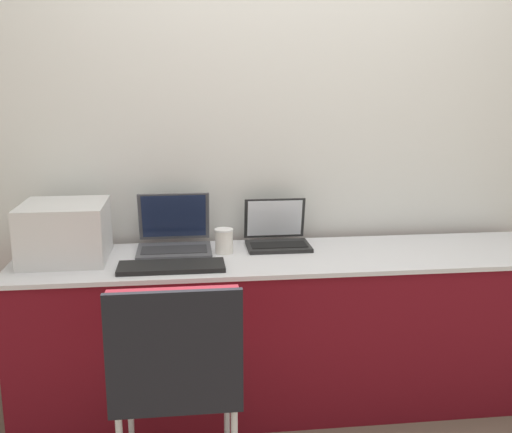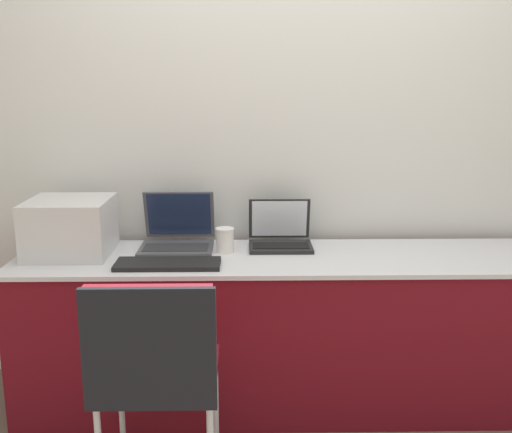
{
  "view_description": "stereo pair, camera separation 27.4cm",
  "coord_description": "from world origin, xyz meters",
  "px_view_note": "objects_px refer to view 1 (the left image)",
  "views": [
    {
      "loc": [
        -0.48,
        -2.34,
        1.52
      ],
      "look_at": [
        -0.16,
        0.31,
        0.91
      ],
      "focal_mm": 42.0,
      "sensor_mm": 36.0,
      "label": 1
    },
    {
      "loc": [
        -0.21,
        -2.36,
        1.52
      ],
      "look_at": [
        -0.16,
        0.31,
        0.91
      ],
      "focal_mm": 42.0,
      "sensor_mm": 36.0,
      "label": 2
    }
  ],
  "objects_px": {
    "external_keyboard": "(171,267)",
    "laptop_left": "(174,238)",
    "printer": "(65,229)",
    "coffee_cup": "(224,241)",
    "laptop_right": "(277,236)",
    "chair": "(176,367)"
  },
  "relations": [
    {
      "from": "external_keyboard",
      "to": "laptop_left",
      "type": "bearing_deg",
      "value": 88.29
    },
    {
      "from": "printer",
      "to": "coffee_cup",
      "type": "xyz_separation_m",
      "value": [
        0.71,
        0.02,
        -0.08
      ]
    },
    {
      "from": "laptop_left",
      "to": "external_keyboard",
      "type": "distance_m",
      "value": 0.31
    },
    {
      "from": "laptop_right",
      "to": "coffee_cup",
      "type": "bearing_deg",
      "value": -159.79
    },
    {
      "from": "chair",
      "to": "external_keyboard",
      "type": "bearing_deg",
      "value": 91.95
    },
    {
      "from": "printer",
      "to": "laptop_right",
      "type": "relative_size",
      "value": 1.22
    },
    {
      "from": "laptop_left",
      "to": "external_keyboard",
      "type": "xyz_separation_m",
      "value": [
        -0.01,
        -0.31,
        -0.05
      ]
    },
    {
      "from": "external_keyboard",
      "to": "coffee_cup",
      "type": "distance_m",
      "value": 0.33
    },
    {
      "from": "laptop_left",
      "to": "laptop_right",
      "type": "height_order",
      "value": "laptop_left"
    },
    {
      "from": "laptop_left",
      "to": "external_keyboard",
      "type": "height_order",
      "value": "laptop_left"
    },
    {
      "from": "coffee_cup",
      "to": "chair",
      "type": "relative_size",
      "value": 0.13
    },
    {
      "from": "coffee_cup",
      "to": "chair",
      "type": "xyz_separation_m",
      "value": [
        -0.22,
        -0.78,
        -0.23
      ]
    },
    {
      "from": "external_keyboard",
      "to": "coffee_cup",
      "type": "relative_size",
      "value": 3.94
    },
    {
      "from": "laptop_left",
      "to": "external_keyboard",
      "type": "bearing_deg",
      "value": -91.71
    },
    {
      "from": "printer",
      "to": "coffee_cup",
      "type": "relative_size",
      "value": 3.19
    },
    {
      "from": "chair",
      "to": "laptop_left",
      "type": "bearing_deg",
      "value": 90.66
    },
    {
      "from": "laptop_left",
      "to": "laptop_right",
      "type": "relative_size",
      "value": 1.14
    },
    {
      "from": "laptop_left",
      "to": "laptop_right",
      "type": "bearing_deg",
      "value": 0.95
    },
    {
      "from": "printer",
      "to": "chair",
      "type": "relative_size",
      "value": 0.42
    },
    {
      "from": "printer",
      "to": "laptop_right",
      "type": "xyz_separation_m",
      "value": [
        0.98,
        0.12,
        -0.09
      ]
    },
    {
      "from": "printer",
      "to": "external_keyboard",
      "type": "bearing_deg",
      "value": -22.8
    },
    {
      "from": "printer",
      "to": "external_keyboard",
      "type": "relative_size",
      "value": 0.81
    }
  ]
}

